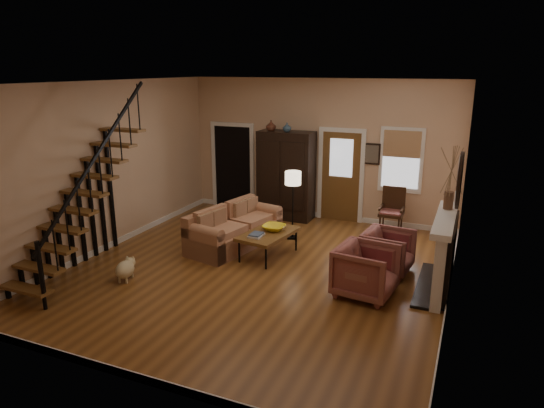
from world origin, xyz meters
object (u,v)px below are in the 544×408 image
at_px(armoire, 286,175).
at_px(sofa, 235,227).
at_px(armchair_left, 366,271).
at_px(armchair_right, 388,251).
at_px(coffee_table, 269,244).
at_px(floor_lamp, 293,205).
at_px(side_chair, 391,211).

distance_m(armoire, sofa, 2.32).
bearing_deg(armchair_left, armchair_right, -1.14).
bearing_deg(coffee_table, floor_lamp, 86.68).
bearing_deg(armchair_right, side_chair, 14.33).
xyz_separation_m(coffee_table, floor_lamp, (0.07, 1.13, 0.49)).
xyz_separation_m(armchair_right, side_chair, (-0.30, 2.09, 0.13)).
relative_size(armoire, coffee_table, 1.65).
height_order(armoire, armchair_right, armoire).
distance_m(armchair_left, side_chair, 3.19).
distance_m(coffee_table, armchair_left, 2.29).
bearing_deg(sofa, side_chair, 47.71).
distance_m(coffee_table, floor_lamp, 1.23).
bearing_deg(side_chair, armchair_left, -87.37).
xyz_separation_m(armoire, armchair_left, (2.70, -3.38, -0.64)).
bearing_deg(armchair_right, coffee_table, 100.45).
relative_size(sofa, armchair_right, 2.54).
xyz_separation_m(sofa, coffee_table, (0.86, -0.26, -0.15)).
height_order(armchair_left, floor_lamp, floor_lamp).
bearing_deg(sofa, coffee_table, -4.53).
distance_m(armoire, armchair_right, 3.72).
height_order(sofa, armchair_right, sofa).
distance_m(floor_lamp, side_chair, 2.20).
bearing_deg(floor_lamp, armoire, 116.75).
xyz_separation_m(coffee_table, side_chair, (1.94, 2.26, 0.27)).
distance_m(armoire, armchair_left, 4.37).
bearing_deg(armchair_left, floor_lamp, 51.65).
height_order(armoire, floor_lamp, armoire).
bearing_deg(floor_lamp, armchair_right, -23.81).
distance_m(armoire, coffee_table, 2.66).
height_order(armchair_left, side_chair, side_chair).
relative_size(sofa, side_chair, 2.08).
bearing_deg(armchair_left, side_chair, 9.62).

